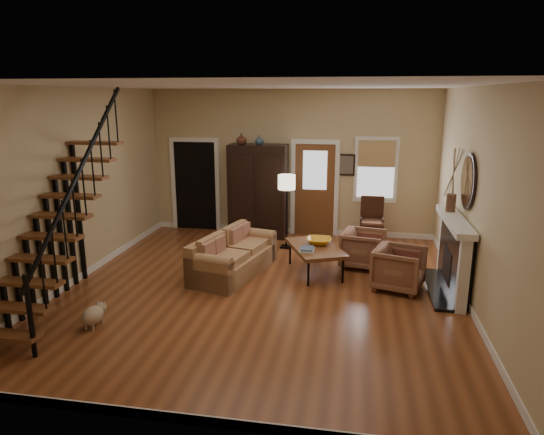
% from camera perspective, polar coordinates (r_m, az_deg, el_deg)
% --- Properties ---
extents(room, '(7.00, 7.33, 3.30)m').
position_cam_1_polar(room, '(9.53, -1.63, 4.19)').
color(room, brown).
rests_on(room, ground).
extents(staircase, '(0.94, 2.80, 3.20)m').
position_cam_1_polar(staircase, '(7.62, -24.26, 1.11)').
color(staircase, brown).
rests_on(staircase, ground).
extents(fireplace, '(0.33, 1.95, 2.30)m').
position_cam_1_polar(fireplace, '(8.45, 20.83, -3.42)').
color(fireplace, black).
rests_on(fireplace, ground).
extents(armoire, '(1.30, 0.60, 2.10)m').
position_cam_1_polar(armoire, '(11.00, -1.63, 3.14)').
color(armoire, black).
rests_on(armoire, ground).
extents(vase_a, '(0.24, 0.24, 0.25)m').
position_cam_1_polar(vase_a, '(10.82, -3.62, 9.21)').
color(vase_a, '#4C2619').
rests_on(vase_a, armoire).
extents(vase_b, '(0.20, 0.20, 0.21)m').
position_cam_1_polar(vase_b, '(10.73, -1.51, 9.09)').
color(vase_b, '#334C60').
rests_on(vase_b, armoire).
extents(sofa, '(1.29, 2.10, 0.73)m').
position_cam_1_polar(sofa, '(8.79, -4.52, -4.40)').
color(sofa, '#A4754A').
rests_on(sofa, ground).
extents(coffee_table, '(1.25, 1.53, 0.51)m').
position_cam_1_polar(coffee_table, '(8.88, 5.09, -4.96)').
color(coffee_table, brown).
rests_on(coffee_table, ground).
extents(bowl, '(0.46, 0.46, 0.11)m').
position_cam_1_polar(bowl, '(8.92, 5.54, -2.77)').
color(bowl, gold).
rests_on(bowl, coffee_table).
extents(books, '(0.24, 0.33, 0.06)m').
position_cam_1_polar(books, '(8.51, 4.15, -3.75)').
color(books, beige).
rests_on(books, coffee_table).
extents(armchair_left, '(0.98, 0.97, 0.72)m').
position_cam_1_polar(armchair_left, '(8.37, 14.73, -5.83)').
color(armchair_left, brown).
rests_on(armchair_left, ground).
extents(armchair_right, '(0.91, 0.89, 0.71)m').
position_cam_1_polar(armchair_right, '(9.29, 10.71, -3.65)').
color(armchair_right, brown).
rests_on(armchair_right, ground).
extents(floor_lamp, '(0.38, 0.38, 1.57)m').
position_cam_1_polar(floor_lamp, '(10.16, 1.70, 0.66)').
color(floor_lamp, black).
rests_on(floor_lamp, ground).
extents(side_chair, '(0.54, 0.54, 1.02)m').
position_cam_1_polar(side_chair, '(10.72, 11.66, -0.42)').
color(side_chair, '#351B10').
rests_on(side_chair, ground).
extents(dog, '(0.28, 0.44, 0.31)m').
position_cam_1_polar(dog, '(7.35, -20.32, -10.89)').
color(dog, tan).
rests_on(dog, ground).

